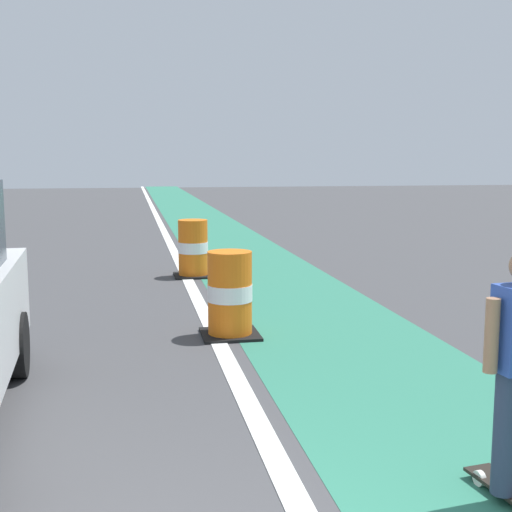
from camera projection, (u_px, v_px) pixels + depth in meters
bike_lane_strip at (244, 258)px, 15.39m from camera, size 2.50×80.00×0.01m
lane_divider_stripe at (178, 260)px, 15.12m from camera, size 0.20×80.00×0.01m
traffic_barrel_front at (230, 295)px, 8.56m from camera, size 0.73×0.73×1.09m
traffic_barrel_mid at (193, 249)px, 12.91m from camera, size 0.73×0.73×1.09m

